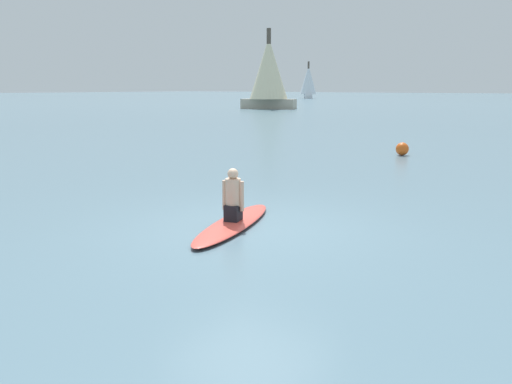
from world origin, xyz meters
The scene contains 6 objects.
ground_plane centered at (0.00, 0.00, 0.00)m, with size 400.00×400.00×0.00m, color slate.
surfboard centered at (0.16, -0.26, 0.05)m, with size 3.09×0.62×0.11m, color #D84C3F.
person_paddler centered at (0.16, -0.26, 0.51)m, with size 0.36×0.39×0.90m.
sailboat_near_right centered at (-87.93, -54.60, 3.45)m, with size 4.71×4.68×7.37m.
sailboat_far_right centered at (-40.10, -29.30, 3.94)m, with size 5.25×6.06×8.37m.
buoy_marker centered at (-10.81, -1.87, 0.22)m, with size 0.45×0.45×0.45m, color #E55919.
Camera 1 is at (6.94, 5.49, 2.34)m, focal length 37.72 mm.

